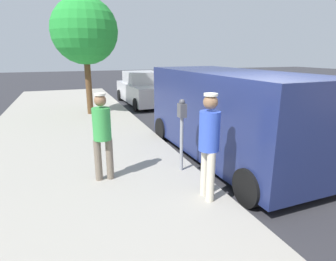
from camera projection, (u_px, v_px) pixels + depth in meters
name	position (u px, v px, depth m)	size (l,w,h in m)	color
ground_plane	(257.00, 182.00, 5.75)	(80.00, 80.00, 0.00)	#2D2D33
sidewalk_slab	(78.00, 211.00, 4.56)	(5.00, 32.00, 0.15)	#9E998E
parking_meter_near	(182.00, 123.00, 5.70)	(0.14, 0.18, 1.52)	gray
pedestrian_in_green	(102.00, 132.00, 5.29)	(0.36, 0.34, 1.70)	#726656
pedestrian_in_blue	(209.00, 140.00, 4.56)	(0.34, 0.36, 1.80)	beige
parked_van	(230.00, 113.00, 6.73)	(2.29, 5.27, 2.15)	navy
parked_sedan_behind	(143.00, 90.00, 14.39)	(2.06, 4.46, 1.65)	#BCBCC1
street_tree	(85.00, 31.00, 10.72)	(2.53, 2.53, 4.49)	brown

